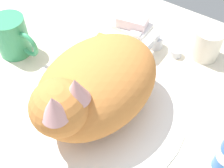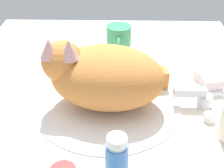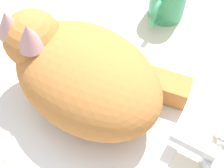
{
  "view_description": "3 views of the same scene",
  "coord_description": "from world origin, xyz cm",
  "views": [
    {
      "loc": [
        22.34,
        -27.71,
        49.33
      ],
      "look_at": [
        0.38,
        3.98,
        4.28
      ],
      "focal_mm": 47.84,
      "sensor_mm": 36.0,
      "label": 1
    },
    {
      "loc": [
        62.31,
        2.46,
        45.54
      ],
      "look_at": [
        -0.08,
        1.05,
        5.85
      ],
      "focal_mm": 51.35,
      "sensor_mm": 36.0,
      "label": 2
    },
    {
      "loc": [
        23.54,
        18.16,
        52.64
      ],
      "look_at": [
        -2.56,
        3.09,
        5.02
      ],
      "focal_mm": 53.68,
      "sensor_mm": 36.0,
      "label": 3
    }
  ],
  "objects": [
    {
      "name": "cat",
      "position": [
        -0.24,
        -1.17,
        8.17
      ],
      "size": [
        21.85,
        30.5,
        17.2
      ],
      "color": "#D17F3D",
      "rests_on": "sink_basin"
    },
    {
      "name": "sink_basin",
      "position": [
        0.0,
        0.0,
        0.35
      ],
      "size": [
        35.07,
        35.07,
        0.69
      ],
      "primitive_type": "cylinder",
      "color": "white",
      "rests_on": "ground_plane"
    },
    {
      "name": "faucet",
      "position": [
        0.0,
        21.8,
        2.1
      ],
      "size": [
        13.97,
        9.32,
        5.01
      ],
      "color": "silver",
      "rests_on": "ground_plane"
    },
    {
      "name": "ground_plane",
      "position": [
        0.0,
        0.0,
        -1.5
      ],
      "size": [
        110.0,
        82.5,
        3.0
      ],
      "primitive_type": "cube",
      "color": "silver"
    }
  ]
}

